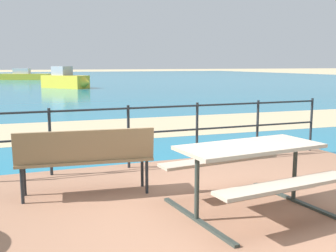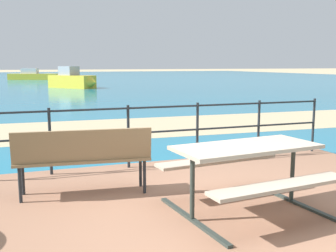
# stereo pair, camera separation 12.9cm
# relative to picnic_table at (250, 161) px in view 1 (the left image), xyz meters

# --- Properties ---
(ground_plane) EXTENTS (240.00, 240.00, 0.00)m
(ground_plane) POSITION_rel_picnic_table_xyz_m (-0.17, -0.08, -0.63)
(ground_plane) COLOR tan
(patio_paving) EXTENTS (6.40, 5.20, 0.06)m
(patio_paving) POSITION_rel_picnic_table_xyz_m (-0.17, -0.08, -0.60)
(patio_paving) COLOR #996B51
(patio_paving) RESTS_ON ground
(sea_water) EXTENTS (90.00, 90.00, 0.01)m
(sea_water) POSITION_rel_picnic_table_xyz_m (-0.17, 39.92, -0.62)
(sea_water) COLOR teal
(sea_water) RESTS_ON ground
(beach_strip) EXTENTS (54.08, 5.16, 0.01)m
(beach_strip) POSITION_rel_picnic_table_xyz_m (-0.17, 6.52, -0.62)
(beach_strip) COLOR tan
(beach_strip) RESTS_ON ground
(picnic_table) EXTENTS (1.73, 1.57, 0.75)m
(picnic_table) POSITION_rel_picnic_table_xyz_m (0.00, 0.00, 0.00)
(picnic_table) COLOR tan
(picnic_table) RESTS_ON patio_paving
(park_bench) EXTENTS (1.68, 0.59, 0.85)m
(park_bench) POSITION_rel_picnic_table_xyz_m (-1.61, 1.12, -0.04)
(park_bench) COLOR #8C704C
(park_bench) RESTS_ON patio_paving
(railing_fence) EXTENTS (5.94, 0.04, 0.99)m
(railing_fence) POSITION_rel_picnic_table_xyz_m (-0.17, 2.28, 0.05)
(railing_fence) COLOR #1E2328
(railing_fence) RESTS_ON patio_paving
(boat_near) EXTENTS (5.64, 3.04, 1.21)m
(boat_near) POSITION_rel_picnic_table_xyz_m (-1.32, 41.69, -0.21)
(boat_near) COLOR yellow
(boat_near) RESTS_ON sea_water
(boat_mid) EXTENTS (3.29, 3.62, 1.52)m
(boat_mid) POSITION_rel_picnic_table_xyz_m (0.93, 24.96, -0.07)
(boat_mid) COLOR yellow
(boat_mid) RESTS_ON sea_water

